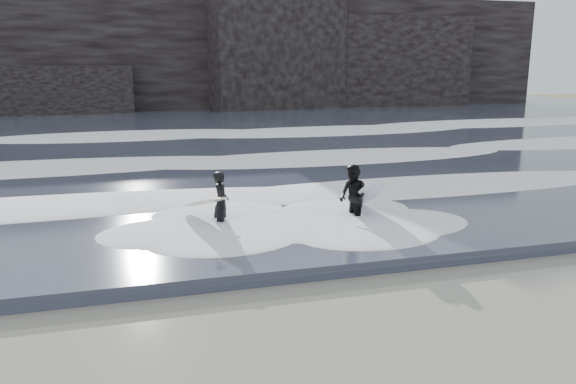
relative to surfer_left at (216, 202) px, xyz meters
name	(u,v)px	position (x,y,z in m)	size (l,w,h in m)	color
ground	(398,356)	(1.58, -6.72, -0.79)	(120.00, 120.00, 0.00)	olive
sea	(187,129)	(1.58, 22.28, -0.64)	(90.00, 52.00, 0.30)	#35384C
headland	(165,54)	(1.58, 39.28, 4.21)	(70.00, 9.00, 10.00)	black
foam_near	(258,194)	(1.58, 2.28, -0.39)	(60.00, 3.20, 0.20)	white
foam_mid	(220,156)	(1.58, 9.28, -0.37)	(60.00, 4.00, 0.24)	white
foam_far	(194,131)	(1.58, 18.28, -0.34)	(60.00, 4.80, 0.30)	white
surfer_left	(216,202)	(0.00, 0.00, 0.00)	(1.29, 2.25, 1.56)	black
surfer_right	(355,196)	(3.49, -0.50, 0.04)	(1.27, 2.15, 1.65)	black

